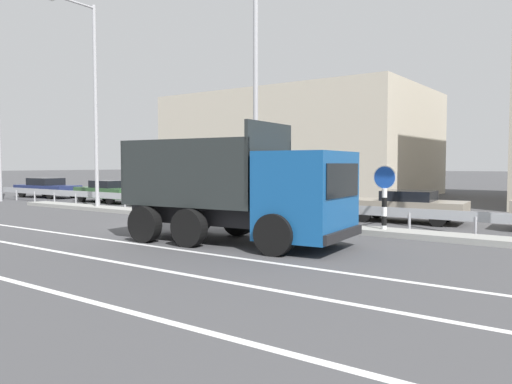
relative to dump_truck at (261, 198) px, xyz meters
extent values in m
plane|color=#424244|center=(-4.83, 1.76, -1.30)|extent=(320.00, 320.00, 0.00)
cube|color=silver|center=(-0.90, -1.89, -1.29)|extent=(48.01, 0.16, 0.01)
cube|color=silver|center=(-0.90, -3.91, -1.29)|extent=(48.01, 0.16, 0.01)
cube|color=silver|center=(-0.90, -6.27, -1.29)|extent=(48.01, 0.16, 0.01)
cube|color=gray|center=(-4.83, 3.96, -1.21)|extent=(26.40, 1.10, 0.18)
cube|color=#9EA0A5|center=(-4.83, 5.16, -0.68)|extent=(48.01, 0.04, 0.32)
cylinder|color=#ADADB2|center=(-24.41, 5.16, -0.99)|extent=(0.09, 0.09, 0.62)
cylinder|color=#ADADB2|center=(-22.35, 5.16, -0.99)|extent=(0.09, 0.09, 0.62)
cylinder|color=#ADADB2|center=(-20.29, 5.16, -0.99)|extent=(0.09, 0.09, 0.62)
cylinder|color=#ADADB2|center=(-18.23, 5.16, -0.99)|extent=(0.09, 0.09, 0.62)
cylinder|color=#ADADB2|center=(-16.17, 5.16, -0.99)|extent=(0.09, 0.09, 0.62)
cylinder|color=#ADADB2|center=(-14.11, 5.16, -0.99)|extent=(0.09, 0.09, 0.62)
cylinder|color=#ADADB2|center=(-12.05, 5.16, -0.99)|extent=(0.09, 0.09, 0.62)
cylinder|color=#ADADB2|center=(-9.98, 5.16, -0.99)|extent=(0.09, 0.09, 0.62)
cylinder|color=#ADADB2|center=(-7.92, 5.16, -0.99)|extent=(0.09, 0.09, 0.62)
cylinder|color=#ADADB2|center=(-5.86, 5.16, -0.99)|extent=(0.09, 0.09, 0.62)
cylinder|color=#ADADB2|center=(-3.80, 5.16, -0.99)|extent=(0.09, 0.09, 0.62)
cylinder|color=#ADADB2|center=(-1.74, 5.16, -0.99)|extent=(0.09, 0.09, 0.62)
cylinder|color=#ADADB2|center=(0.32, 5.16, -0.99)|extent=(0.09, 0.09, 0.62)
cylinder|color=#ADADB2|center=(2.38, 5.16, -0.99)|extent=(0.09, 0.09, 0.62)
cylinder|color=#ADADB2|center=(4.44, 5.16, -0.99)|extent=(0.09, 0.09, 0.62)
cube|color=#144C8C|center=(1.37, 0.13, 0.14)|extent=(2.19, 2.71, 2.25)
cube|color=black|center=(2.36, 0.23, 0.54)|extent=(0.24, 2.17, 0.85)
cube|color=black|center=(2.40, 0.23, -0.83)|extent=(0.34, 2.48, 0.24)
cube|color=black|center=(-1.87, -0.18, -0.51)|extent=(4.67, 1.83, 0.53)
cube|color=#232828|center=(-1.87, -0.18, -0.19)|extent=(4.59, 2.85, 0.12)
cube|color=#232828|center=(-1.98, 0.98, 0.75)|extent=(4.37, 0.52, 1.76)
cube|color=#232828|center=(-1.76, -1.34, 0.75)|extent=(4.37, 0.52, 1.76)
cube|color=#232828|center=(0.26, 0.03, 0.97)|extent=(0.34, 2.43, 2.20)
cube|color=#232828|center=(-4.00, -0.39, 0.75)|extent=(0.34, 2.43, 1.76)
cylinder|color=black|center=(0.96, 1.34, -0.78)|extent=(1.07, 0.42, 1.04)
cylinder|color=black|center=(1.20, -1.13, -0.78)|extent=(1.07, 0.42, 1.04)
cylinder|color=black|center=(-1.65, 1.09, -0.78)|extent=(1.07, 0.42, 1.04)
cylinder|color=black|center=(-1.41, -1.39, -0.78)|extent=(1.07, 0.42, 1.04)
cylinder|color=black|center=(-3.24, 0.93, -0.78)|extent=(1.07, 0.42, 1.04)
cylinder|color=black|center=(-3.00, -1.54, -0.78)|extent=(1.07, 0.42, 1.04)
cylinder|color=white|center=(1.98, 3.96, -1.15)|extent=(0.16, 0.16, 0.30)
cylinder|color=black|center=(1.98, 3.96, -0.85)|extent=(0.16, 0.16, 0.30)
cylinder|color=white|center=(1.98, 3.96, -0.56)|extent=(0.16, 0.16, 0.30)
cylinder|color=black|center=(1.98, 3.96, -0.26)|extent=(0.16, 0.16, 0.30)
cylinder|color=white|center=(1.98, 3.96, 0.04)|extent=(0.16, 0.16, 0.30)
cylinder|color=#1E4CB2|center=(1.98, 3.96, 0.52)|extent=(0.68, 0.03, 0.68)
cylinder|color=white|center=(1.98, 3.96, 0.52)|extent=(0.74, 0.02, 0.74)
cylinder|color=#ADADB2|center=(-12.57, 3.91, 3.62)|extent=(0.18, 0.18, 9.83)
cylinder|color=#ADADB2|center=(-12.52, 2.86, 8.38)|extent=(0.20, 2.12, 0.10)
cylinder|color=#ADADB2|center=(-2.97, 3.84, 3.63)|extent=(0.18, 0.18, 9.85)
cube|color=navy|center=(-23.05, 7.67, -0.72)|extent=(5.00, 2.12, 0.55)
cube|color=black|center=(-23.20, 7.66, -0.22)|extent=(2.15, 1.72, 0.47)
cylinder|color=black|center=(-21.60, 8.62, -1.00)|extent=(0.61, 0.24, 0.60)
cylinder|color=black|center=(-21.49, 6.91, -1.00)|extent=(0.61, 0.24, 0.60)
cylinder|color=black|center=(-24.62, 8.42, -1.00)|extent=(0.61, 0.24, 0.60)
cylinder|color=black|center=(-24.51, 6.71, -1.00)|extent=(0.61, 0.24, 0.60)
cube|color=#335B33|center=(-16.17, 7.28, -0.71)|extent=(4.69, 1.94, 0.58)
cube|color=black|center=(-16.04, 7.27, -0.21)|extent=(2.02, 1.58, 0.42)
cylinder|color=black|center=(-17.65, 6.58, -1.00)|extent=(0.61, 0.24, 0.60)
cylinder|color=black|center=(-17.55, 8.15, -1.00)|extent=(0.61, 0.24, 0.60)
cylinder|color=black|center=(-14.80, 6.40, -1.00)|extent=(0.61, 0.24, 0.60)
cylinder|color=black|center=(-14.70, 7.98, -1.00)|extent=(0.61, 0.24, 0.60)
cube|color=gray|center=(-11.00, 7.23, -0.73)|extent=(4.47, 2.13, 0.53)
cube|color=black|center=(-11.13, 7.22, -0.19)|extent=(1.93, 1.75, 0.54)
cylinder|color=black|center=(-9.71, 8.20, -1.00)|extent=(0.61, 0.24, 0.60)
cylinder|color=black|center=(-9.60, 6.43, -1.00)|extent=(0.61, 0.24, 0.60)
cylinder|color=black|center=(-12.41, 8.03, -1.00)|extent=(0.61, 0.24, 0.60)
cylinder|color=black|center=(-12.30, 6.26, -1.00)|extent=(0.61, 0.24, 0.60)
cube|color=gray|center=(-5.13, 7.78, -0.63)|extent=(4.40, 2.01, 0.73)
cube|color=black|center=(-5.26, 7.79, 0.02)|extent=(1.90, 1.63, 0.56)
cylinder|color=black|center=(-3.75, 8.50, -1.00)|extent=(0.61, 0.24, 0.60)
cylinder|color=black|center=(-3.87, 6.88, -1.00)|extent=(0.61, 0.24, 0.60)
cylinder|color=black|center=(-6.40, 8.68, -1.00)|extent=(0.61, 0.24, 0.60)
cylinder|color=black|center=(-6.52, 7.07, -1.00)|extent=(0.61, 0.24, 0.60)
cube|color=gray|center=(1.33, 7.77, -0.72)|extent=(4.59, 2.21, 0.54)
cube|color=black|center=(1.46, 7.78, -0.26)|extent=(2.00, 1.77, 0.38)
cylinder|color=black|center=(0.03, 6.78, -1.00)|extent=(0.62, 0.25, 0.60)
cylinder|color=black|center=(-0.12, 8.52, -1.00)|extent=(0.62, 0.25, 0.60)
cylinder|color=black|center=(2.78, 7.02, -1.00)|extent=(0.62, 0.25, 0.60)
cylinder|color=black|center=(2.62, 8.75, -1.00)|extent=(0.62, 0.25, 0.60)
cube|color=beige|center=(-12.21, 22.46, 2.47)|extent=(18.85, 12.14, 7.53)
camera|label=1|loc=(7.92, -11.16, 0.94)|focal=35.00mm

